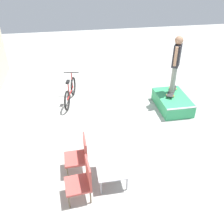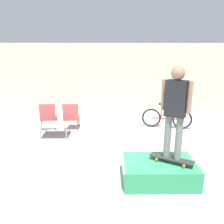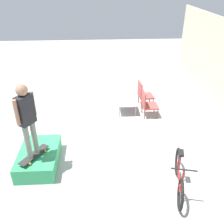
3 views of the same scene
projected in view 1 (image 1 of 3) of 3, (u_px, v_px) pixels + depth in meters
name	position (u px, v px, depth m)	size (l,w,h in m)	color
ground_plane	(156.00, 142.00, 6.88)	(24.00, 24.00, 0.00)	#A8A8A3
skate_ramp_box	(172.00, 102.00, 8.29)	(1.49, 0.96, 0.44)	#339E60
skateboard_on_ramp	(172.00, 91.00, 8.33)	(0.85, 0.61, 0.07)	#2D2D2D
person_skater	(176.00, 60.00, 7.74)	(0.50, 0.37, 1.82)	gray
coffee_table	(111.00, 167.00, 5.60)	(0.88, 0.67, 0.39)	#9E9EA3
patio_chair_left	(82.00, 180.00, 5.11)	(0.56, 0.56, 0.93)	brown
patio_chair_right	(80.00, 154.00, 5.75)	(0.53, 0.53, 0.93)	brown
bicycle	(70.00, 92.00, 8.56)	(1.69, 0.58, 0.93)	black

